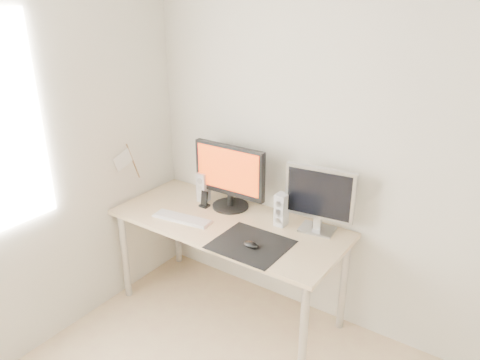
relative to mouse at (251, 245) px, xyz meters
The scene contains 11 objects.
wall_back 0.98m from the mouse, 42.58° to the left, with size 3.50×3.50×0.00m, color white.
mousepad 0.04m from the mouse, 123.69° to the left, with size 0.45×0.40×0.00m, color black.
mouse is the anchor object (origin of this frame).
desk 0.38m from the mouse, 147.59° to the left, with size 1.60×0.70×0.73m.
main_monitor 0.62m from the mouse, 138.53° to the left, with size 0.55×0.27×0.47m.
second_monitor 0.53m from the mouse, 60.93° to the left, with size 0.45×0.19×0.43m.
speaker_left 0.75m from the mouse, 151.02° to the left, with size 0.07×0.09×0.22m.
speaker_right 0.37m from the mouse, 89.07° to the left, with size 0.07×0.09×0.22m.
keyboard 0.59m from the mouse, behind, with size 0.43×0.18×0.02m.
phone_dock 0.65m from the mouse, 153.98° to the left, with size 0.07×0.06×0.12m.
pennant 1.14m from the mouse, behind, with size 0.01×0.23×0.29m.
Camera 1 is at (0.72, -0.88, 2.21)m, focal length 35.00 mm.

